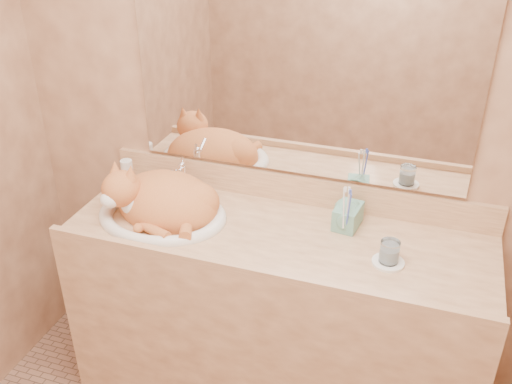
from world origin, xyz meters
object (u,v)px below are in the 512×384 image
(vanity_counter, at_px, (274,321))
(toothbrush_cup, at_px, (345,224))
(soap_dispenser, at_px, (343,212))
(sink_basin, at_px, (161,199))
(cat, at_px, (160,198))
(water_glass, at_px, (390,252))

(vanity_counter, distance_m, toothbrush_cup, 0.54)
(soap_dispenser, bearing_deg, sink_basin, -164.10)
(vanity_counter, xyz_separation_m, cat, (-0.48, -0.00, 0.50))
(water_glass, bearing_deg, cat, 177.02)
(sink_basin, relative_size, soap_dispenser, 2.58)
(toothbrush_cup, distance_m, water_glass, 0.22)
(vanity_counter, bearing_deg, toothbrush_cup, 17.80)
(vanity_counter, height_order, water_glass, water_glass)
(cat, xyz_separation_m, toothbrush_cup, (0.72, 0.08, -0.02))
(cat, relative_size, toothbrush_cup, 3.97)
(vanity_counter, height_order, cat, cat)
(water_glass, bearing_deg, soap_dispenser, 145.80)
(sink_basin, bearing_deg, water_glass, -15.17)
(sink_basin, distance_m, cat, 0.02)
(soap_dispenser, bearing_deg, toothbrush_cup, -7.60)
(sink_basin, height_order, toothbrush_cup, sink_basin)
(toothbrush_cup, bearing_deg, water_glass, -35.18)
(sink_basin, distance_m, toothbrush_cup, 0.71)
(cat, bearing_deg, sink_basin, -44.02)
(sink_basin, distance_m, water_glass, 0.88)
(sink_basin, bearing_deg, soap_dispenser, -5.09)
(sink_basin, distance_m, soap_dispenser, 0.70)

